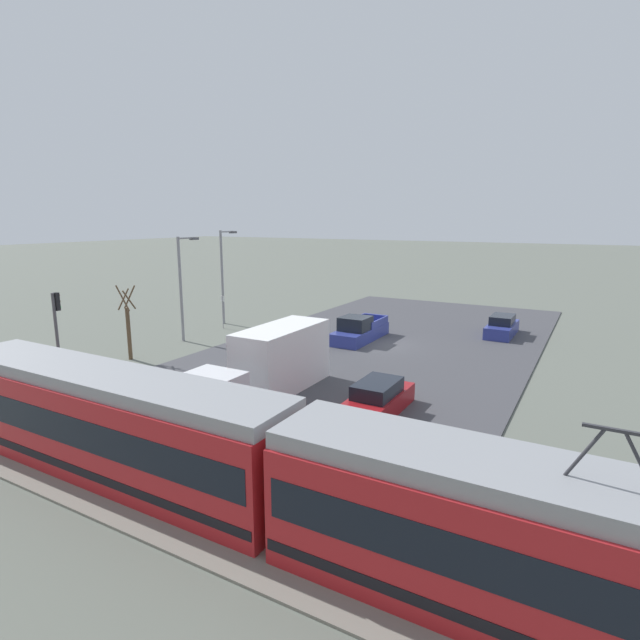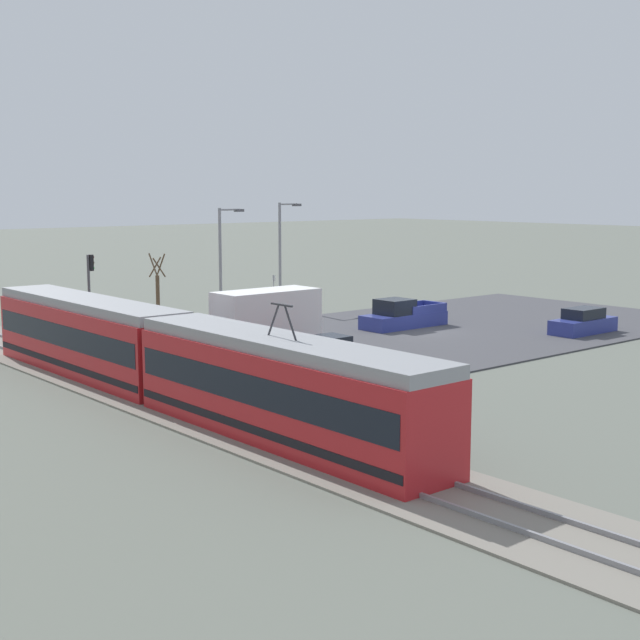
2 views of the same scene
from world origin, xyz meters
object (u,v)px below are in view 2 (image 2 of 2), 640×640
light_rail_tram (170,359)px  street_lamp_mid_block (282,247)px  sedan_car_1 (583,323)px  pickup_truck (402,316)px  sedan_car_0 (323,355)px  no_parking_sign (274,290)px  box_truck (246,325)px  street_lamp_near_crossing (223,254)px  street_tree (158,294)px  traffic_light_pole (90,282)px

light_rail_tram → street_lamp_mid_block: size_ratio=3.78×
sedan_car_1 → pickup_truck: bearing=37.7°
sedan_car_0 → no_parking_sign: bearing=149.2°
light_rail_tram → no_parking_sign: size_ratio=11.05×
box_truck → pickup_truck: (0.88, -12.38, -0.78)m
pickup_truck → street_lamp_mid_block: 12.82m
pickup_truck → street_lamp_near_crossing: 12.78m
pickup_truck → street_tree: 15.16m
light_rail_tram → street_lamp_near_crossing: size_ratio=3.93×
light_rail_tram → street_lamp_mid_block: bearing=-46.7°
traffic_light_pole → street_lamp_mid_block: size_ratio=0.62×
sedan_car_0 → sedan_car_1: size_ratio=1.04×
box_truck → street_tree: (11.12, -1.29, 0.55)m
pickup_truck → traffic_light_pole: (10.24, 15.57, 2.32)m
street_lamp_near_crossing → street_lamp_mid_block: street_lamp_mid_block is taller
street_tree → street_lamp_mid_block: street_lamp_mid_block is taller
light_rail_tram → traffic_light_pole: 18.72m
sedan_car_1 → street_lamp_mid_block: 21.98m
sedan_car_0 → sedan_car_1: (-2.05, -18.40, 0.01)m
traffic_light_pole → box_truck: bearing=-164.0°
pickup_truck → light_rail_tram: bearing=110.1°
box_truck → street_lamp_mid_block: bearing=-43.8°
light_rail_tram → box_truck: 10.88m
light_rail_tram → sedan_car_1: size_ratio=6.21×
traffic_light_pole → sedan_car_1: bearing=-130.2°
pickup_truck → sedan_car_0: (-6.39, 11.88, -0.07)m
street_tree → street_lamp_near_crossing: (0.58, -5.28, 2.16)m
sedan_car_0 → sedan_car_1: sedan_car_1 is taller
no_parking_sign → street_lamp_mid_block: bearing=-54.8°
box_truck → traffic_light_pole: size_ratio=2.05×
sedan_car_1 → street_tree: street_tree is taller
box_truck → pickup_truck: box_truck is taller
light_rail_tram → pickup_truck: light_rail_tram is taller
pickup_truck → street_lamp_mid_block: street_lamp_mid_block is taller
sedan_car_1 → street_lamp_near_crossing: (19.27, 12.34, 3.55)m
light_rail_tram → no_parking_sign: 27.00m
light_rail_tram → no_parking_sign: bearing=-46.1°
street_tree → street_lamp_mid_block: 11.77m
street_lamp_mid_block → no_parking_sign: street_lamp_mid_block is taller
box_truck → sedan_car_0: bearing=-174.8°
light_rail_tram → street_lamp_near_crossing: bearing=-39.2°
pickup_truck → sedan_car_1: 10.67m
street_lamp_mid_block → no_parking_sign: size_ratio=2.92×
street_lamp_mid_block → sedan_car_1: bearing=-163.2°
light_rail_tram → street_lamp_mid_block: street_lamp_mid_block is taller
light_rail_tram → street_lamp_near_crossing: (18.48, -15.08, 2.49)m
traffic_light_pole → street_tree: size_ratio=1.03×
street_lamp_near_crossing → street_lamp_mid_block: bearing=-76.4°
box_truck → sedan_car_1: bearing=-111.8°
light_rail_tram → street_tree: (17.90, -9.80, 0.33)m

